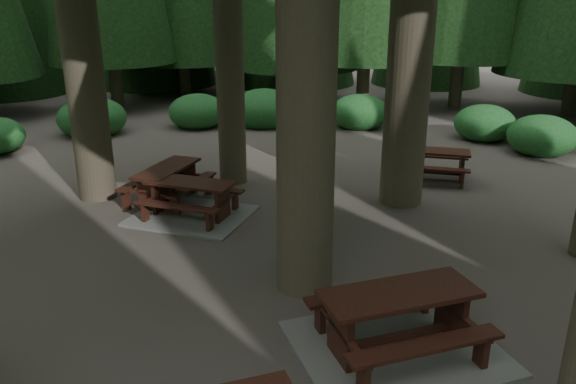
# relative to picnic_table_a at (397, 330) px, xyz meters

# --- Properties ---
(ground) EXTENTS (80.00, 80.00, 0.00)m
(ground) POSITION_rel_picnic_table_a_xyz_m (-2.15, 1.29, -0.29)
(ground) COLOR #49413B
(ground) RESTS_ON ground
(picnic_table_a) EXTENTS (3.13, 2.95, 0.84)m
(picnic_table_a) POSITION_rel_picnic_table_a_xyz_m (0.00, 0.00, 0.00)
(picnic_table_a) COLOR gray
(picnic_table_a) RESTS_ON ground
(picnic_table_b) EXTENTS (1.74, 2.01, 0.77)m
(picnic_table_b) POSITION_rel_picnic_table_a_xyz_m (-4.70, 4.74, 0.22)
(picnic_table_b) COLOR black
(picnic_table_b) RESTS_ON ground
(picnic_table_c) EXTENTS (2.53, 2.22, 0.76)m
(picnic_table_c) POSITION_rel_picnic_table_a_xyz_m (-3.93, 3.93, -0.04)
(picnic_table_c) COLOR gray
(picnic_table_c) RESTS_ON ground
(picnic_table_d) EXTENTS (1.77, 1.49, 0.71)m
(picnic_table_d) POSITION_rel_picnic_table_a_xyz_m (1.09, 7.20, 0.18)
(picnic_table_d) COLOR black
(picnic_table_d) RESTS_ON ground
(shrub_ring) EXTENTS (23.86, 24.64, 1.49)m
(shrub_ring) POSITION_rel_picnic_table_a_xyz_m (-1.44, 2.04, 0.11)
(shrub_ring) COLOR #1F5B22
(shrub_ring) RESTS_ON ground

